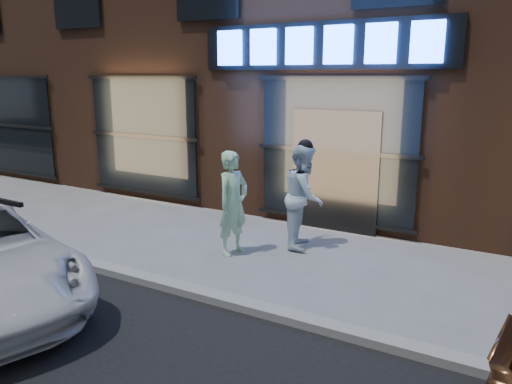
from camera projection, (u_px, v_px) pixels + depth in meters
ground at (226, 304)px, 6.81m from camera, size 90.00×90.00×0.00m
curb at (226, 300)px, 6.79m from camera, size 60.00×0.25×0.12m
man_bowtie at (233, 203)px, 8.57m from camera, size 0.54×0.73×1.81m
man_cap at (304, 196)px, 8.94m from camera, size 0.94×1.08×1.87m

